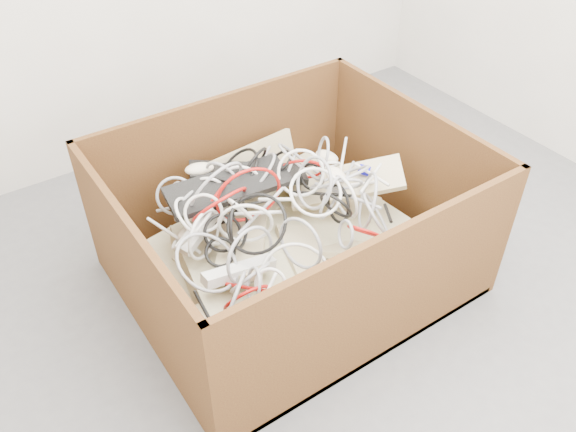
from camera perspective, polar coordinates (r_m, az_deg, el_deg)
ground at (r=2.35m, az=7.59°, el=-7.99°), size 3.00×3.00×0.00m
cardboard_box at (r=2.32m, az=-0.08°, el=-3.33°), size 1.24×1.03×0.61m
keyboard_pile at (r=2.27m, az=-0.70°, el=-0.07°), size 1.10×0.95×0.36m
mice_scatter at (r=2.20m, az=-1.75°, el=1.37°), size 0.80×0.73×0.20m
power_strip_left at (r=2.13m, az=-7.95°, el=-0.55°), size 0.28×0.17×0.12m
power_strip_right at (r=2.00m, az=-4.71°, el=-5.28°), size 0.27×0.06×0.09m
vga_plug at (r=2.38m, az=7.35°, el=4.42°), size 0.06×0.06×0.03m
cable_tangle at (r=2.11m, az=-1.96°, el=0.69°), size 1.07×0.81×0.43m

